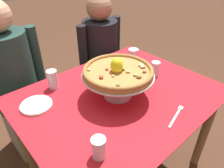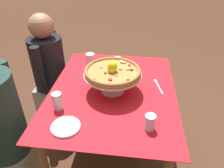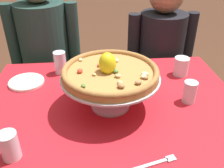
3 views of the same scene
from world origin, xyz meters
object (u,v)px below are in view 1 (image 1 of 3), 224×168
(water_glass_back_left, at_px, (53,80))
(diner_right, at_px, (101,62))
(water_glass_side_right, at_px, (155,70))
(dinner_fork, at_px, (176,115))
(water_glass_front_left, at_px, (99,149))
(side_plate, at_px, (36,105))
(diner_left, at_px, (17,90))
(pizza, at_px, (118,71))
(pizza_stand, at_px, (118,80))
(water_glass_back_right, at_px, (133,56))

(water_glass_back_left, xyz_separation_m, diner_right, (0.66, 0.33, -0.23))
(water_glass_side_right, relative_size, dinner_fork, 0.52)
(water_glass_front_left, distance_m, dinner_fork, 0.48)
(side_plate, bearing_deg, water_glass_back_left, 31.29)
(water_glass_back_left, bearing_deg, diner_left, 111.34)
(pizza, relative_size, diner_left, 0.32)
(water_glass_side_right, bearing_deg, diner_left, 136.83)
(pizza_stand, height_order, water_glass_front_left, pizza_stand)
(pizza, bearing_deg, pizza_stand, 59.88)
(dinner_fork, distance_m, diner_right, 1.07)
(diner_left, xyz_separation_m, diner_right, (0.80, -0.03, -0.04))
(water_glass_back_right, bearing_deg, water_glass_front_left, -145.96)
(diner_right, bearing_deg, diner_left, 178.18)
(water_glass_back_right, height_order, diner_right, diner_right)
(water_glass_back_left, height_order, diner_right, diner_right)
(pizza_stand, xyz_separation_m, diner_right, (0.41, 0.67, -0.29))
(water_glass_back_left, distance_m, water_glass_front_left, 0.61)
(pizza, height_order, dinner_fork, pizza)
(diner_right, bearing_deg, water_glass_back_left, -153.17)
(water_glass_side_right, relative_size, side_plate, 0.56)
(diner_left, bearing_deg, water_glass_back_left, -68.66)
(pizza, height_order, side_plate, pizza)
(water_glass_back_left, xyz_separation_m, water_glass_back_right, (0.65, -0.08, -0.01))
(diner_left, distance_m, diner_right, 0.80)
(diner_left, bearing_deg, water_glass_front_left, -88.51)
(water_glass_back_left, bearing_deg, water_glass_back_right, -7.23)
(water_glass_back_left, height_order, dinner_fork, water_glass_back_left)
(water_glass_side_right, bearing_deg, dinner_fork, -126.15)
(water_glass_back_left, xyz_separation_m, water_glass_side_right, (0.60, -0.34, -0.01))
(diner_left, bearing_deg, water_glass_back_right, -29.12)
(pizza, xyz_separation_m, side_plate, (-0.41, 0.23, -0.16))
(water_glass_back_right, relative_size, diner_left, 0.08)
(water_glass_side_right, bearing_deg, side_plate, 162.95)
(side_plate, bearing_deg, water_glass_side_right, -17.05)
(dinner_fork, relative_size, diner_right, 0.17)
(diner_left, bearing_deg, water_glass_side_right, -43.17)
(water_glass_side_right, height_order, dinner_fork, water_glass_side_right)
(water_glass_back_right, distance_m, diner_right, 0.47)
(water_glass_side_right, distance_m, dinner_fork, 0.42)
(water_glass_front_left, xyz_separation_m, water_glass_side_right, (0.72, 0.26, 0.00))
(water_glass_side_right, bearing_deg, diner_right, 85.33)
(water_glass_front_left, distance_m, diner_right, 1.23)
(dinner_fork, height_order, diner_left, diner_left)
(water_glass_back_left, distance_m, diner_left, 0.43)
(water_glass_back_right, xyz_separation_m, dinner_fork, (-0.30, -0.60, -0.04))
(dinner_fork, bearing_deg, water_glass_side_right, 53.85)
(water_glass_side_right, distance_m, diner_right, 0.71)
(water_glass_front_left, bearing_deg, diner_left, 91.49)
(water_glass_front_left, xyz_separation_m, dinner_fork, (0.47, -0.08, -0.04))
(pizza, xyz_separation_m, water_glass_back_right, (0.41, 0.25, -0.13))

